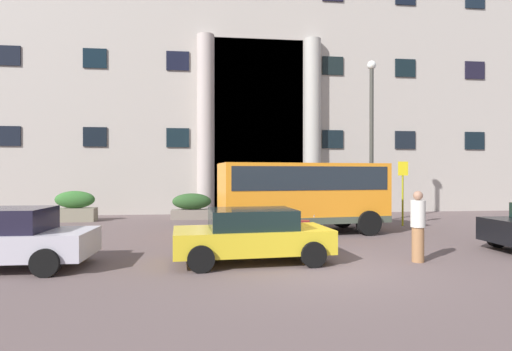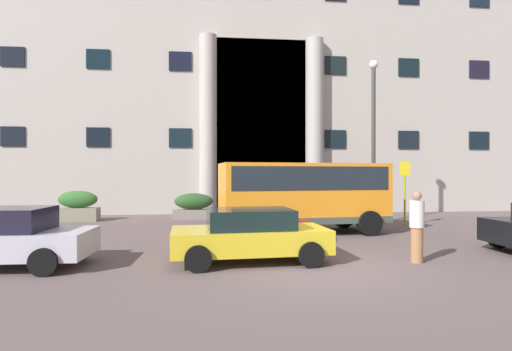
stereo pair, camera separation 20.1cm
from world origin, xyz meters
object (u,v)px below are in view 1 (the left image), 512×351
Objects in this scene: bus_stop_sign at (403,186)px; lamppost_plaza_centre at (372,128)px; hedge_planter_far_west at (192,207)px; orange_minibus at (302,191)px; motorcycle_near_kerb at (294,229)px; hedge_planter_east at (331,203)px; pedestrian_man_red_shirt at (418,226)px; parked_estate_mid at (252,234)px; hedge_planter_entrance_left at (75,207)px.

lamppost_plaza_centre is (-0.96, 1.05, 2.58)m from bus_stop_sign.
hedge_planter_far_west is at bearing 158.31° from bus_stop_sign.
orange_minibus is 0.87× the size of lamppost_plaza_centre.
motorcycle_near_kerb is at bearing -63.27° from hedge_planter_far_west.
hedge_planter_far_west is (-6.99, 0.25, -0.15)m from hedge_planter_east.
orange_minibus is at bearing -118.22° from hedge_planter_east.
bus_stop_sign is at bearing -161.70° from pedestrian_man_red_shirt.
hedge_planter_east is 0.39× the size of parked_estate_mid.
hedge_planter_entrance_left is 1.18× the size of hedge_planter_east.
hedge_planter_far_west is 9.96m from parked_estate_mid.
orange_minibus is 3.37× the size of hedge_planter_entrance_left.
hedge_planter_entrance_left is 0.26× the size of lamppost_plaza_centre.
parked_estate_mid is at bearing -78.56° from hedge_planter_far_west.
hedge_planter_entrance_left is 12.37m from hedge_planter_east.
parked_estate_mid is (7.35, -9.35, 0.00)m from hedge_planter_entrance_left.
motorcycle_near_kerb is at bearing -134.44° from lamppost_plaza_centre.
orange_minibus reaches higher than hedge_planter_east.
lamppost_plaza_centre is at bearing -152.27° from pedestrian_man_red_shirt.
bus_stop_sign is at bearing -57.85° from hedge_planter_east.
pedestrian_man_red_shirt is at bearing -40.51° from hedge_planter_entrance_left.
motorcycle_near_kerb is 0.27× the size of lamppost_plaza_centre.
lamppost_plaza_centre is at bearing -63.44° from hedge_planter_east.
bus_stop_sign is at bearing 49.16° from motorcycle_near_kerb.
orange_minibus is at bearing -145.83° from lamppost_plaza_centre.
bus_stop_sign is 2.95m from lamppost_plaza_centre.
hedge_planter_east is 0.80× the size of hedge_planter_far_west.
orange_minibus reaches higher than hedge_planter_entrance_left.
orange_minibus is at bearing -118.51° from pedestrian_man_red_shirt.
pedestrian_man_red_shirt is (4.18, -0.50, 0.22)m from parked_estate_mid.
bus_stop_sign is 7.31m from pedestrian_man_red_shirt.
hedge_planter_far_west is 1.01× the size of motorcycle_near_kerb.
orange_minibus is 4.98m from bus_stop_sign.
hedge_planter_east is 0.22× the size of lamppost_plaza_centre.
pedestrian_man_red_shirt reaches higher than parked_estate_mid.
hedge_planter_entrance_left is 1.05× the size of pedestrian_man_red_shirt.
pedestrian_man_red_shirt is (-2.95, -6.64, -0.79)m from bus_stop_sign.
motorcycle_near_kerb is (-3.37, -6.93, -0.31)m from hedge_planter_east.
bus_stop_sign reaches higher than hedge_planter_entrance_left.
pedestrian_man_red_shirt is 0.25× the size of lamppost_plaza_centre.
pedestrian_man_red_shirt is (11.53, -9.85, 0.22)m from hedge_planter_entrance_left.
hedge_planter_far_west is at bearing 177.93° from hedge_planter_east.
hedge_planter_east is at bearing 55.23° from orange_minibus.
hedge_planter_entrance_left is at bearing 170.92° from lamppost_plaza_centre.
orange_minibus is at bearing -162.25° from bus_stop_sign.
hedge_planter_entrance_left is (-9.74, 4.73, -0.88)m from orange_minibus.
orange_minibus is 3.25× the size of motorcycle_near_kerb.
bus_stop_sign is (4.74, 1.52, 0.13)m from orange_minibus.
hedge_planter_entrance_left is at bearing 159.13° from motorcycle_near_kerb.
lamppost_plaza_centre is (13.52, -2.16, 3.59)m from hedge_planter_entrance_left.
lamppost_plaza_centre is (8.14, -2.57, 3.67)m from hedge_planter_far_west.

